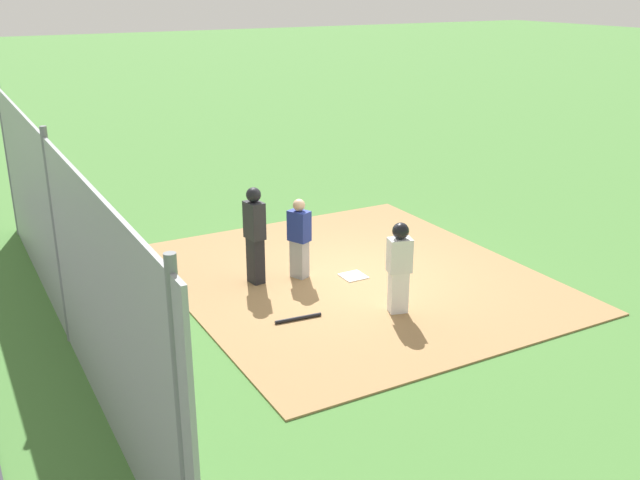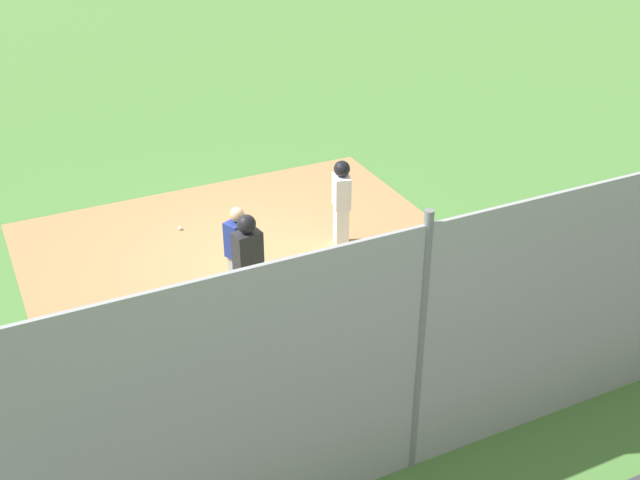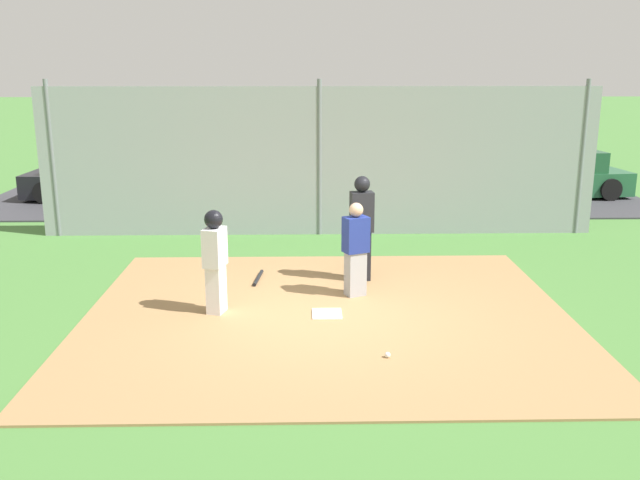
{
  "view_description": "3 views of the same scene",
  "coord_description": "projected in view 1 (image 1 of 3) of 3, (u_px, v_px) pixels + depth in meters",
  "views": [
    {
      "loc": [
        10.63,
        -6.59,
        5.26
      ],
      "look_at": [
        -0.37,
        -0.51,
        0.73
      ],
      "focal_mm": 40.46,
      "sensor_mm": 36.0,
      "label": 1
    },
    {
      "loc": [
        -3.97,
        -10.88,
        6.86
      ],
      "look_at": [
        0.64,
        -1.4,
        0.99
      ],
      "focal_mm": 44.78,
      "sensor_mm": 36.0,
      "label": 2
    },
    {
      "loc": [
        0.33,
        9.74,
        3.66
      ],
      "look_at": [
        0.08,
        -0.87,
        0.95
      ],
      "focal_mm": 38.95,
      "sensor_mm": 36.0,
      "label": 3
    }
  ],
  "objects": [
    {
      "name": "backstop_fence",
      "position": [
        58.0,
        243.0,
        10.65
      ],
      "size": [
        12.0,
        0.1,
        3.35
      ],
      "color": "#93999E",
      "rests_on": "ground_plane"
    },
    {
      "name": "dirt_infield",
      "position": [
        353.0,
        277.0,
        13.53
      ],
      "size": [
        7.2,
        6.4,
        0.03
      ],
      "primitive_type": "cube",
      "color": "#9E774C",
      "rests_on": "ground_plane"
    },
    {
      "name": "umpire",
      "position": [
        255.0,
        233.0,
        12.95
      ],
      "size": [
        0.41,
        0.31,
        1.81
      ],
      "rotation": [
        0.0,
        0.0,
        1.71
      ],
      "color": "black",
      "rests_on": "dirt_infield"
    },
    {
      "name": "runner",
      "position": [
        399.0,
        262.0,
        11.8
      ],
      "size": [
        0.35,
        0.44,
        1.57
      ],
      "rotation": [
        0.0,
        0.0,
        2.87
      ],
      "color": "silver",
      "rests_on": "dirt_infield"
    },
    {
      "name": "baseball_bat",
      "position": [
        298.0,
        318.0,
        11.78
      ],
      "size": [
        0.14,
        0.8,
        0.06
      ],
      "primitive_type": "cylinder",
      "rotation": [
        0.0,
        1.57,
        4.61
      ],
      "color": "black",
      "rests_on": "dirt_infield"
    },
    {
      "name": "baseball",
      "position": [
        401.0,
        249.0,
        14.83
      ],
      "size": [
        0.07,
        0.07,
        0.07
      ],
      "primitive_type": "sphere",
      "color": "white",
      "rests_on": "dirt_infield"
    },
    {
      "name": "catcher",
      "position": [
        299.0,
        238.0,
        13.26
      ],
      "size": [
        0.45,
        0.39,
        1.52
      ],
      "rotation": [
        0.0,
        0.0,
        2.0
      ],
      "color": "#9E9EA3",
      "rests_on": "dirt_infield"
    },
    {
      "name": "ground_plane",
      "position": [
        353.0,
        278.0,
        13.53
      ],
      "size": [
        140.0,
        140.0,
        0.0
      ],
      "primitive_type": "plane",
      "color": "#477A38"
    },
    {
      "name": "home_plate",
      "position": [
        353.0,
        276.0,
        13.52
      ],
      "size": [
        0.44,
        0.44,
        0.02
      ],
      "primitive_type": "cube",
      "rotation": [
        0.0,
        0.0,
        -0.0
      ],
      "color": "white",
      "rests_on": "dirt_infield"
    }
  ]
}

